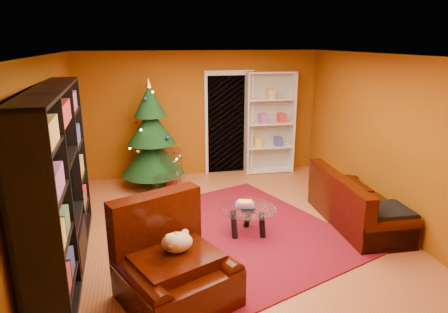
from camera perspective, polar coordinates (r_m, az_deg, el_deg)
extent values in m
cube|color=#A55831|center=(6.26, 0.76, -10.51)|extent=(5.00, 5.50, 0.05)
cube|color=silver|center=(5.59, 0.86, 14.53)|extent=(5.00, 5.50, 0.05)
cube|color=#94500D|center=(8.45, -3.30, 6.07)|extent=(5.00, 0.05, 2.60)
cube|color=#94500D|center=(5.80, -24.34, -0.14)|extent=(0.05, 5.50, 2.60)
cube|color=#94500D|center=(6.78, 22.15, 2.32)|extent=(0.05, 5.50, 2.60)
cube|color=maroon|center=(6.12, 1.75, -10.80)|extent=(3.79, 4.06, 0.02)
cube|color=#205C22|center=(8.09, -9.43, -3.08)|extent=(0.33, 0.33, 0.29)
cube|color=maroon|center=(8.05, -7.58, -3.35)|extent=(0.24, 0.24, 0.22)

